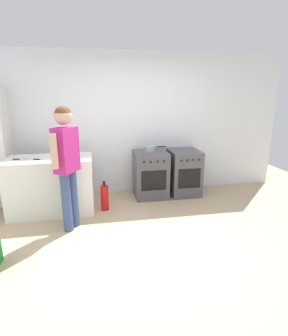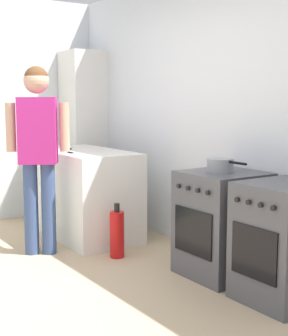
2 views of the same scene
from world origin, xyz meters
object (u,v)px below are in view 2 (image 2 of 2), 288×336
(knife_bread, at_px, (71,148))
(larder_cabinet, at_px, (84,134))
(knife_carving, at_px, (74,154))
(fire_extinguisher, at_px, (117,234))
(pot, at_px, (220,165))
(knife_utility, at_px, (64,147))
(oven_right, at_px, (285,242))
(person, at_px, (38,142))
(oven_left, at_px, (222,224))

(knife_bread, distance_m, larder_cabinet, 0.86)
(knife_carving, relative_size, fire_extinguisher, 0.66)
(knife_carving, bearing_deg, larder_cabinet, 149.34)
(fire_extinguisher, xyz_separation_m, larder_cabinet, (-1.78, 0.58, 0.78))
(pot, relative_size, fire_extinguisher, 0.79)
(knife_utility, relative_size, fire_extinguisher, 0.50)
(oven_right, bearing_deg, pot, -178.16)
(oven_right, height_order, knife_utility, knife_utility)
(person, distance_m, larder_cabinet, 1.70)
(pot, distance_m, knife_carving, 1.55)
(knife_utility, relative_size, knife_bread, 0.79)
(fire_extinguisher, bearing_deg, knife_bread, 176.19)
(person, bearing_deg, fire_extinguisher, 47.37)
(pot, bearing_deg, oven_left, 59.57)
(pot, bearing_deg, person, -143.71)
(oven_right, height_order, person, person)
(oven_left, height_order, larder_cabinet, larder_cabinet)
(oven_left, relative_size, knife_bread, 2.67)
(knife_bread, distance_m, person, 0.86)
(oven_right, relative_size, pot, 2.15)
(oven_right, distance_m, fire_extinguisher, 1.61)
(knife_utility, distance_m, person, 0.97)
(knife_bread, bearing_deg, oven_left, 11.69)
(pot, height_order, person, person)
(knife_carving, bearing_deg, knife_bread, 158.01)
(larder_cabinet, bearing_deg, oven_right, -1.77)
(oven_right, xyz_separation_m, pot, (-0.66, -0.02, 0.48))
(knife_carving, distance_m, larder_cabinet, 1.41)
(oven_left, relative_size, oven_right, 1.00)
(pot, bearing_deg, knife_utility, -169.58)
(larder_cabinet, bearing_deg, person, -40.83)
(oven_right, xyz_separation_m, person, (-2.01, -1.01, 0.61))
(knife_bread, height_order, larder_cabinet, larder_cabinet)
(pot, height_order, larder_cabinet, larder_cabinet)
(pot, xyz_separation_m, knife_utility, (-2.10, -0.39, -0.00))
(pot, distance_m, knife_utility, 2.13)
(knife_utility, xyz_separation_m, knife_bread, (0.15, 0.00, -0.00))
(oven_right, bearing_deg, oven_left, 180.00)
(oven_left, bearing_deg, oven_right, -0.00)
(knife_utility, bearing_deg, larder_cabinet, 136.66)
(knife_utility, relative_size, larder_cabinet, 0.13)
(oven_left, xyz_separation_m, knife_utility, (-2.11, -0.41, 0.48))
(knife_bread, bearing_deg, larder_cabinet, 143.68)
(knife_bread, bearing_deg, oven_right, 8.83)
(knife_utility, bearing_deg, oven_left, 10.92)
(knife_utility, bearing_deg, person, -38.90)
(fire_extinguisher, bearing_deg, person, -132.63)
(knife_utility, xyz_separation_m, person, (0.75, -0.60, 0.14))
(oven_left, xyz_separation_m, knife_carving, (-1.44, -0.62, 0.48))
(oven_left, relative_size, pot, 2.15)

